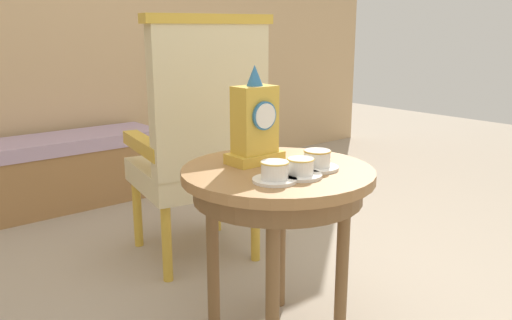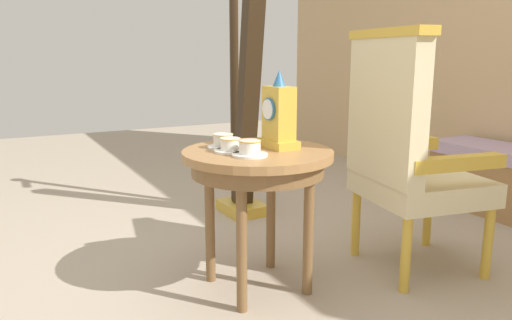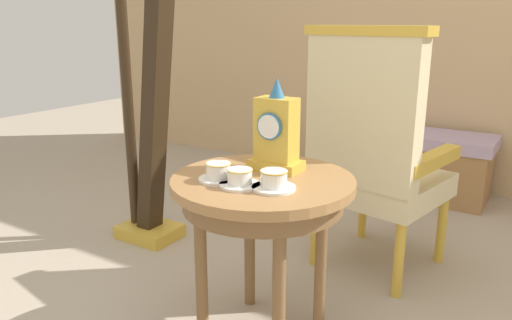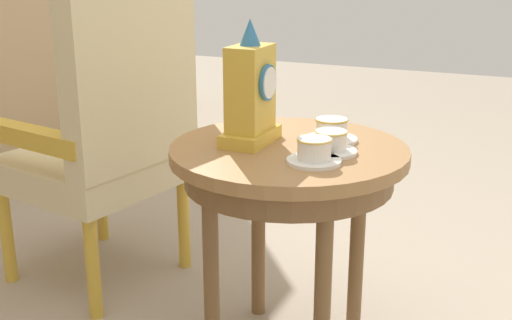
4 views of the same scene
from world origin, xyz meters
name	(u,v)px [view 3 (image 3 of 4)]	position (x,y,z in m)	size (l,w,h in m)	color
side_table	(263,199)	(0.04, 0.02, 0.55)	(0.65, 0.65, 0.63)	#9E7042
teacup_left	(218,173)	(-0.07, -0.09, 0.66)	(0.14, 0.14, 0.06)	white
teacup_right	(240,179)	(0.03, -0.10, 0.66)	(0.14, 0.14, 0.06)	white
teacup_center	(274,181)	(0.14, -0.07, 0.66)	(0.14, 0.14, 0.06)	white
mantel_clock	(276,134)	(0.03, 0.13, 0.76)	(0.19, 0.11, 0.34)	gold
armchair	(373,151)	(0.20, 0.72, 0.59)	(0.63, 0.62, 1.14)	beige
harp	(147,113)	(-0.91, 0.45, 0.70)	(0.40, 0.24, 1.75)	gold
window_bench	(401,161)	(-0.01, 1.95, 0.22)	(1.19, 0.40, 0.44)	#B299B7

